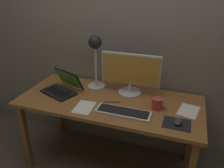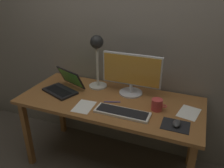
# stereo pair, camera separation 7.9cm
# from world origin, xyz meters

# --- Properties ---
(ground_plane) EXTENTS (4.80, 4.80, 0.00)m
(ground_plane) POSITION_xyz_m (0.00, 0.00, 0.00)
(ground_plane) COLOR brown
(ground_plane) RESTS_ON ground
(back_wall) EXTENTS (4.80, 0.06, 2.60)m
(back_wall) POSITION_xyz_m (0.00, 0.40, 1.30)
(back_wall) COLOR gray
(back_wall) RESTS_ON ground
(desk) EXTENTS (1.60, 0.70, 0.74)m
(desk) POSITION_xyz_m (0.00, 0.00, 0.66)
(desk) COLOR #935B2D
(desk) RESTS_ON ground
(monitor) EXTENTS (0.54, 0.21, 0.38)m
(monitor) POSITION_xyz_m (0.14, 0.18, 0.95)
(monitor) COLOR silver
(monitor) RESTS_ON desk
(keyboard_main) EXTENTS (0.44, 0.14, 0.03)m
(keyboard_main) POSITION_xyz_m (0.18, -0.18, 0.75)
(keyboard_main) COLOR silver
(keyboard_main) RESTS_ON desk
(laptop) EXTENTS (0.40, 0.37, 0.20)m
(laptop) POSITION_xyz_m (-0.47, 0.02, 0.80)
(laptop) COLOR black
(laptop) RESTS_ON desk
(desk_lamp) EXTENTS (0.17, 0.17, 0.51)m
(desk_lamp) POSITION_xyz_m (-0.21, 0.20, 1.09)
(desk_lamp) COLOR beige
(desk_lamp) RESTS_ON desk
(mousepad) EXTENTS (0.20, 0.16, 0.00)m
(mousepad) POSITION_xyz_m (0.59, -0.18, 0.74)
(mousepad) COLOR black
(mousepad) RESTS_ON desk
(mouse) EXTENTS (0.06, 0.10, 0.03)m
(mouse) POSITION_xyz_m (0.60, -0.18, 0.76)
(mouse) COLOR #38383A
(mouse) RESTS_ON mousepad
(coffee_mug) EXTENTS (0.12, 0.09, 0.09)m
(coffee_mug) POSITION_xyz_m (0.42, -0.02, 0.79)
(coffee_mug) COLOR #CC3F3F
(coffee_mug) RESTS_ON desk
(paper_sheet_near_mouse) EXTENTS (0.19, 0.24, 0.00)m
(paper_sheet_near_mouse) POSITION_xyz_m (0.67, 0.03, 0.74)
(paper_sheet_near_mouse) COLOR white
(paper_sheet_near_mouse) RESTS_ON desk
(paper_sheet_by_keyboard) EXTENTS (0.16, 0.22, 0.00)m
(paper_sheet_by_keyboard) POSITION_xyz_m (-0.15, -0.19, 0.74)
(paper_sheet_by_keyboard) COLOR white
(paper_sheet_by_keyboard) RESTS_ON desk
(pen) EXTENTS (0.13, 0.06, 0.01)m
(pen) POSITION_xyz_m (0.04, -0.04, 0.74)
(pen) COLOR #2633A5
(pen) RESTS_ON desk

